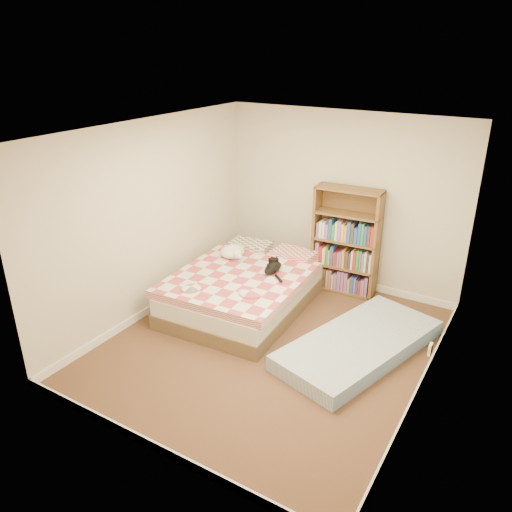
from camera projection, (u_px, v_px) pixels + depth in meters
The scene contains 6 objects.
room at pixel (271, 252), 5.47m from camera, with size 3.51×4.01×2.51m.
bed at pixel (246, 288), 6.73m from camera, with size 1.69×2.25×0.58m.
bookshelf at pixel (345, 254), 7.05m from camera, with size 0.93×0.36×1.52m.
floor_mattress at pixel (359, 345), 5.77m from camera, with size 0.94×2.09×0.19m, color #6888AD.
black_cat at pixel (274, 267), 6.58m from camera, with size 0.30×0.61×0.14m.
white_dog at pixel (232, 252), 6.98m from camera, with size 0.42×0.44×0.17m.
Camera 1 is at (2.47, -4.40, 3.32)m, focal length 35.00 mm.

